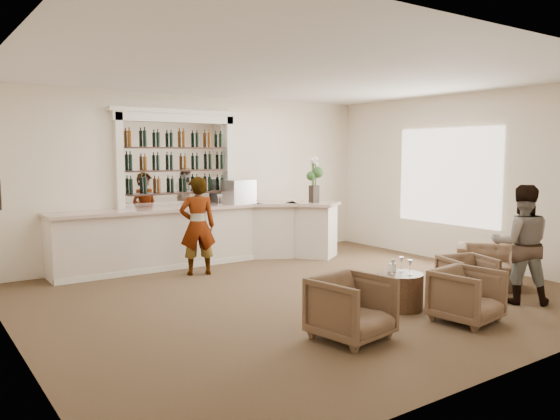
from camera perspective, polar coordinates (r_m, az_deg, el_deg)
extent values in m
plane|color=brown|center=(8.43, 2.51, -8.88)|extent=(8.00, 8.00, 0.00)
cube|color=#F4E4CA|center=(11.15, -8.48, 3.29)|extent=(8.00, 0.04, 3.30)
cube|color=#F4E4CA|center=(6.56, -26.39, 0.87)|extent=(0.04, 7.00, 3.30)
cube|color=#F4E4CA|center=(11.06, 19.25, 3.00)|extent=(0.04, 7.00, 3.30)
cube|color=silver|center=(8.23, 2.61, 13.92)|extent=(8.00, 7.00, 0.04)
cube|color=white|center=(11.34, 17.12, 3.39)|extent=(0.05, 2.40, 1.90)
cube|color=white|center=(10.53, -12.41, -3.02)|extent=(4.00, 0.70, 1.08)
cube|color=beige|center=(10.44, -12.44, 0.06)|extent=(4.10, 0.82, 0.06)
cube|color=white|center=(11.43, -1.01, -2.17)|extent=(1.12, 1.04, 1.08)
cube|color=beige|center=(11.34, -0.96, 0.66)|extent=(1.27, 1.19, 0.06)
cube|color=white|center=(11.42, 3.37, -2.19)|extent=(1.08, 1.14, 1.08)
cube|color=beige|center=(11.34, 3.45, 0.65)|extent=(1.24, 1.29, 0.06)
cube|color=silver|center=(10.32, -11.64, -5.95)|extent=(4.00, 0.06, 0.10)
cube|color=white|center=(10.90, -10.81, 4.77)|extent=(2.15, 0.02, 1.65)
cube|color=silver|center=(10.45, -16.39, 1.84)|extent=(0.14, 0.16, 2.90)
cube|color=silver|center=(11.39, -5.35, 2.38)|extent=(0.14, 0.16, 2.90)
cube|color=silver|center=(10.87, -10.77, 9.46)|extent=(2.52, 0.16, 0.18)
cube|color=silver|center=(10.88, -10.79, 10.09)|extent=(2.64, 0.20, 0.08)
cube|color=#36221B|center=(10.83, -10.51, 1.74)|extent=(2.05, 0.20, 0.03)
cube|color=#36221B|center=(10.81, -10.56, 4.07)|extent=(2.05, 0.20, 0.03)
cube|color=#36221B|center=(10.80, -10.60, 6.40)|extent=(2.05, 0.20, 0.03)
cylinder|color=brown|center=(7.84, 12.43, -8.28)|extent=(0.63, 0.63, 0.50)
imported|color=gray|center=(9.77, -8.60, -1.65)|extent=(0.74, 0.59, 1.75)
imported|color=gray|center=(8.59, 23.89, -3.28)|extent=(1.05, 1.05, 1.71)
imported|color=brown|center=(6.48, 7.48, -10.09)|extent=(0.92, 0.94, 0.75)
imported|color=brown|center=(7.45, 18.94, -8.47)|extent=(0.83, 0.85, 0.69)
imported|color=brown|center=(8.67, 18.99, -6.63)|extent=(0.86, 0.87, 0.64)
imported|color=brown|center=(9.57, 21.01, -5.47)|extent=(1.30, 1.33, 0.65)
cube|color=silver|center=(11.03, -4.32, 1.91)|extent=(0.58, 0.50, 0.48)
cube|color=black|center=(11.29, 3.58, 1.68)|extent=(0.16, 0.16, 0.35)
cube|color=white|center=(7.85, 11.63, -5.92)|extent=(0.08, 0.08, 0.12)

